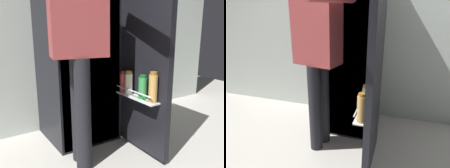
# 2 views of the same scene
# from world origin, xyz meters

# --- Properties ---
(ground_plane) EXTENTS (6.71, 6.71, 0.00)m
(ground_plane) POSITION_xyz_m (0.00, 0.00, 0.00)
(ground_plane) COLOR #B7B2A8
(kitchen_wall) EXTENTS (4.40, 0.10, 2.56)m
(kitchen_wall) POSITION_xyz_m (0.00, 0.92, 1.28)
(kitchen_wall) COLOR beige
(kitchen_wall) RESTS_ON ground_plane
(refrigerator) EXTENTS (0.66, 1.20, 1.75)m
(refrigerator) POSITION_xyz_m (0.03, 0.51, 0.88)
(refrigerator) COLOR black
(refrigerator) RESTS_ON ground_plane
(person) EXTENTS (0.56, 0.78, 1.73)m
(person) POSITION_xyz_m (-0.20, 0.06, 1.04)
(person) COLOR black
(person) RESTS_ON ground_plane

